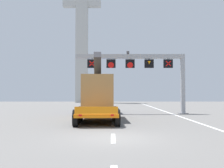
% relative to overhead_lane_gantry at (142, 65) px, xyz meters
% --- Properties ---
extents(ground, '(112.00, 112.00, 0.00)m').
position_rel_overhead_lane_gantry_xyz_m(ground, '(-3.21, -14.94, -5.11)').
color(ground, slate).
extents(lane_markings, '(0.20, 44.42, 0.01)m').
position_rel_overhead_lane_gantry_xyz_m(lane_markings, '(-3.20, -0.03, -5.10)').
color(lane_markings, silver).
rests_on(lane_markings, ground).
extents(edge_line_right, '(0.20, 63.00, 0.01)m').
position_rel_overhead_lane_gantry_xyz_m(edge_line_right, '(2.99, -2.94, -5.11)').
color(edge_line_right, silver).
rests_on(edge_line_right, ground).
extents(overhead_lane_gantry, '(11.76, 0.90, 6.58)m').
position_rel_overhead_lane_gantry_xyz_m(overhead_lane_gantry, '(0.00, 0.00, 0.00)').
color(overhead_lane_gantry, '#9EA0A5').
rests_on(overhead_lane_gantry, ground).
extents(heavy_haul_truck_orange, '(3.50, 14.14, 5.30)m').
position_rel_overhead_lane_gantry_xyz_m(heavy_haul_truck_orange, '(-4.54, -3.24, -3.12)').
color(heavy_haul_truck_orange, orange).
rests_on(heavy_haul_truck_orange, ground).
extents(bridge_pylon_distant, '(9.00, 2.00, 37.74)m').
position_rel_overhead_lane_gantry_xyz_m(bridge_pylon_distant, '(-10.40, 33.92, 14.16)').
color(bridge_pylon_distant, '#B7B7B2').
rests_on(bridge_pylon_distant, ground).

